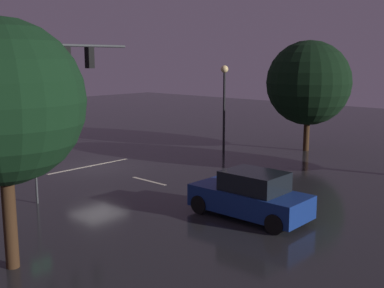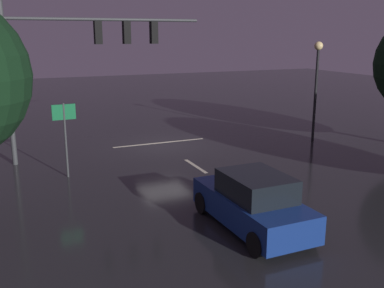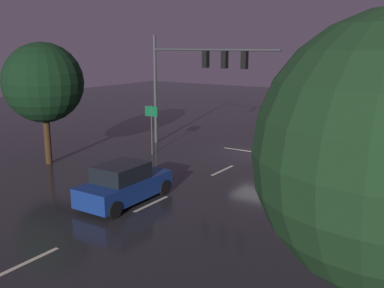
% 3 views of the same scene
% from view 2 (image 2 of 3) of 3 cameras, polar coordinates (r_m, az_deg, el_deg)
% --- Properties ---
extents(ground_plane, '(80.00, 80.00, 0.00)m').
position_cam_2_polar(ground_plane, '(22.95, -3.62, -0.20)').
color(ground_plane, '#232326').
extents(traffic_signal_assembly, '(8.81, 0.47, 7.09)m').
position_cam_2_polar(traffic_signal_assembly, '(20.69, -13.97, 11.79)').
color(traffic_signal_assembly, '#383A3D').
rests_on(traffic_signal_assembly, ground_plane).
extents(lane_dash_far, '(0.16, 2.20, 0.01)m').
position_cam_2_polar(lane_dash_far, '(19.37, 0.45, -2.82)').
color(lane_dash_far, beige).
rests_on(lane_dash_far, ground_plane).
extents(lane_dash_mid, '(0.16, 2.20, 0.01)m').
position_cam_2_polar(lane_dash_mid, '(14.42, 10.35, -9.06)').
color(lane_dash_mid, beige).
rests_on(lane_dash_mid, ground_plane).
extents(stop_bar, '(5.00, 0.16, 0.01)m').
position_cam_2_polar(stop_bar, '(23.52, -4.15, 0.15)').
color(stop_bar, beige).
rests_on(stop_bar, ground_plane).
extents(car_approaching, '(1.95, 4.39, 1.70)m').
position_cam_2_polar(car_approaching, '(13.22, 7.76, -7.41)').
color(car_approaching, navy).
rests_on(car_approaching, ground_plane).
extents(street_lamp_left_kerb, '(0.44, 0.44, 5.20)m').
position_cam_2_polar(street_lamp_left_kerb, '(24.05, 15.64, 8.73)').
color(street_lamp_left_kerb, black).
rests_on(street_lamp_left_kerb, ground_plane).
extents(route_sign, '(0.90, 0.09, 2.98)m').
position_cam_2_polar(route_sign, '(18.09, -15.94, 2.43)').
color(route_sign, '#383A3D').
rests_on(route_sign, ground_plane).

